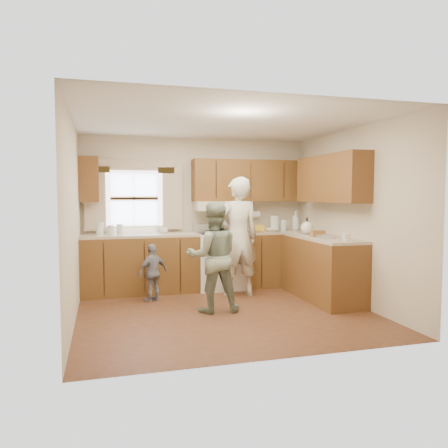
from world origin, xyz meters
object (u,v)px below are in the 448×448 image
object	(u,v)px
woman_left	(238,237)
woman_right	(213,257)
stove	(219,261)
child	(153,273)

from	to	relation	value
woman_left	woman_right	distance (m)	0.99
stove	child	distance (m)	1.30
woman_right	child	distance (m)	1.10
child	woman_left	bearing A→B (deg)	148.68
stove	woman_left	size ratio (longest dim) A/B	0.58
stove	woman_right	xyz separation A→B (m)	(-0.44, -1.36, 0.27)
woman_left	woman_right	world-z (taller)	woman_left
woman_right	child	world-z (taller)	woman_right
woman_right	stove	bearing A→B (deg)	-103.17
stove	woman_left	distance (m)	0.75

